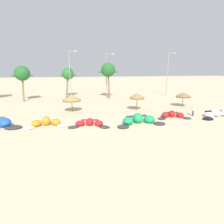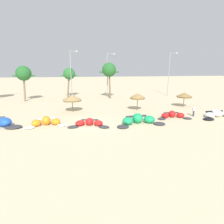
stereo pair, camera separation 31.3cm
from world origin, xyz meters
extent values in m
plane|color=beige|center=(0.00, 0.00, 0.00)|extent=(260.00, 260.00, 0.00)
ellipsoid|color=blue|center=(-10.36, 1.07, 0.56)|extent=(2.47, 2.45, 1.12)
ellipsoid|color=#333338|center=(-9.13, 0.21, 0.15)|extent=(2.21, 1.76, 0.30)
ellipsoid|color=white|center=(-7.24, -0.34, 0.11)|extent=(1.57, 1.46, 0.22)
ellipsoid|color=orange|center=(-6.57, 0.47, 0.41)|extent=(1.53, 1.61, 0.82)
ellipsoid|color=orange|center=(-5.46, 0.84, 0.56)|extent=(1.12, 1.33, 1.11)
ellipsoid|color=orange|center=(-4.31, 0.64, 0.41)|extent=(1.60, 1.63, 0.82)
ellipsoid|color=white|center=(-3.52, -0.06, 0.11)|extent=(1.49, 1.33, 0.22)
cylinder|color=white|center=(-5.50, 1.28, 0.65)|extent=(2.19, 0.36, 0.20)
cube|color=white|center=(-5.45, 0.72, 0.56)|extent=(0.83, 0.51, 0.04)
ellipsoid|color=#333338|center=(-2.16, -0.90, 0.09)|extent=(1.48, 1.23, 0.18)
ellipsoid|color=red|center=(-1.30, -0.29, 0.33)|extent=(1.68, 1.67, 0.65)
ellipsoid|color=red|center=(-0.13, -0.22, 0.44)|extent=(1.26, 1.50, 0.88)
ellipsoid|color=red|center=(0.94, -0.71, 0.33)|extent=(1.49, 1.64, 0.65)
ellipsoid|color=#333338|center=(1.51, -1.59, 0.09)|extent=(1.67, 1.57, 0.18)
cylinder|color=#333338|center=(-0.04, 0.24, 0.54)|extent=(2.18, 0.60, 0.20)
cube|color=#333338|center=(-0.15, -0.35, 0.44)|extent=(0.87, 0.62, 0.04)
ellipsoid|color=#333338|center=(3.74, -1.98, 0.13)|extent=(1.90, 1.82, 0.26)
ellipsoid|color=#199E5B|center=(4.62, -0.94, 0.47)|extent=(1.91, 1.96, 0.95)
ellipsoid|color=#199E5B|center=(6.06, -0.47, 0.64)|extent=(1.43, 1.57, 1.28)
ellipsoid|color=#199E5B|center=(7.56, -0.74, 0.47)|extent=(1.97, 1.99, 0.95)
ellipsoid|color=#333338|center=(8.56, -1.66, 0.13)|extent=(1.80, 1.70, 0.26)
cylinder|color=#333338|center=(6.03, 0.04, 0.77)|extent=(2.84, 0.45, 0.26)
cube|color=#333338|center=(6.07, -0.62, 0.64)|extent=(1.06, 0.60, 0.04)
ellipsoid|color=#333338|center=(9.93, 0.53, 0.10)|extent=(1.34, 1.25, 0.19)
ellipsoid|color=red|center=(10.73, 1.18, 0.36)|extent=(1.52, 1.53, 0.71)
ellipsoid|color=red|center=(11.88, 1.33, 0.48)|extent=(1.15, 1.25, 0.96)
ellipsoid|color=red|center=(12.96, 0.91, 0.36)|extent=(1.43, 1.48, 0.71)
ellipsoid|color=#333338|center=(13.58, 0.09, 0.10)|extent=(1.48, 1.42, 0.19)
cylinder|color=#333338|center=(11.93, 1.73, 0.58)|extent=(2.16, 0.45, 0.20)
cube|color=#333338|center=(11.86, 1.22, 0.48)|extent=(0.83, 0.50, 0.04)
ellipsoid|color=black|center=(16.19, -0.85, 0.10)|extent=(2.02, 1.80, 0.20)
ellipsoid|color=white|center=(17.11, 0.12, 0.38)|extent=(2.03, 2.12, 0.76)
ellipsoid|color=white|center=(18.55, 0.48, 0.51)|extent=(1.31, 1.68, 1.02)
cylinder|color=black|center=(18.55, 1.07, 0.64)|extent=(2.77, 0.26, 0.25)
cube|color=black|center=(18.55, 0.32, 0.51)|extent=(1.01, 0.61, 0.04)
cylinder|color=brown|center=(-2.39, 7.40, 0.99)|extent=(0.10, 0.10, 1.99)
cone|color=#9E7F4C|center=(-2.39, 7.40, 2.36)|extent=(3.03, 3.03, 0.75)
cylinder|color=olive|center=(-2.39, 7.40, 1.89)|extent=(2.87, 2.87, 0.20)
cylinder|color=brown|center=(8.25, 6.36, 1.10)|extent=(0.10, 0.10, 2.20)
cone|color=olive|center=(8.25, 6.36, 2.56)|extent=(2.54, 2.54, 0.73)
cylinder|color=olive|center=(8.25, 6.36, 2.10)|extent=(2.41, 2.41, 0.20)
cylinder|color=brown|center=(17.58, 7.72, 0.97)|extent=(0.10, 0.10, 1.94)
cone|color=olive|center=(17.58, 7.72, 2.29)|extent=(2.77, 2.77, 0.69)
cylinder|color=brown|center=(17.58, 7.72, 1.84)|extent=(2.63, 2.63, 0.20)
cylinder|color=#383842|center=(15.27, 1.26, 0.42)|extent=(0.24, 0.24, 0.85)
cube|color=white|center=(15.27, 1.26, 1.13)|extent=(0.36, 0.22, 0.56)
sphere|color=beige|center=(15.27, 1.26, 1.52)|extent=(0.20, 0.20, 0.20)
cylinder|color=#7F6647|center=(-12.56, 19.15, 2.95)|extent=(0.65, 0.36, 5.90)
sphere|color=#236028|center=(-12.42, 19.15, 5.89)|extent=(3.08, 3.08, 3.08)
ellipsoid|color=#236028|center=(-13.65, 19.15, 5.43)|extent=(2.16, 0.50, 0.36)
ellipsoid|color=#236028|center=(-11.18, 19.15, 5.43)|extent=(2.16, 0.50, 0.36)
cylinder|color=brown|center=(-3.67, 23.40, 2.81)|extent=(1.01, 0.36, 5.63)
sphere|color=#286B2D|center=(-3.34, 23.40, 5.63)|extent=(2.80, 2.80, 2.80)
ellipsoid|color=#286B2D|center=(-4.46, 23.40, 5.21)|extent=(1.96, 0.50, 0.36)
ellipsoid|color=#286B2D|center=(-2.22, 23.40, 5.21)|extent=(1.96, 0.50, 0.36)
cylinder|color=brown|center=(5.84, 19.60, 3.29)|extent=(0.60, 0.36, 6.58)
sphere|color=#236028|center=(5.72, 19.60, 6.57)|extent=(3.19, 3.19, 3.19)
ellipsoid|color=#236028|center=(4.44, 19.60, 6.10)|extent=(2.23, 0.50, 0.36)
ellipsoid|color=#236028|center=(6.99, 19.60, 6.10)|extent=(2.23, 0.50, 0.36)
cylinder|color=gray|center=(-2.84, 21.23, 5.39)|extent=(0.18, 0.18, 10.77)
cylinder|color=gray|center=(-2.10, 21.23, 10.62)|extent=(1.47, 0.10, 0.10)
ellipsoid|color=silver|center=(-1.37, 21.23, 10.62)|extent=(0.56, 0.24, 0.20)
cylinder|color=gray|center=(5.56, 21.31, 5.15)|extent=(0.18, 0.18, 10.29)
cylinder|color=gray|center=(6.38, 21.31, 10.14)|extent=(1.64, 0.10, 0.10)
ellipsoid|color=silver|center=(7.20, 21.31, 10.14)|extent=(0.56, 0.24, 0.20)
cylinder|color=gray|center=(21.33, 21.36, 5.38)|extent=(0.18, 0.18, 10.75)
cylinder|color=gray|center=(22.22, 21.36, 10.60)|extent=(1.78, 0.10, 0.10)
ellipsoid|color=silver|center=(23.11, 21.36, 10.60)|extent=(0.56, 0.24, 0.20)
camera|label=1|loc=(-1.63, -22.15, 6.95)|focal=29.20mm
camera|label=2|loc=(-1.32, -22.20, 6.95)|focal=29.20mm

